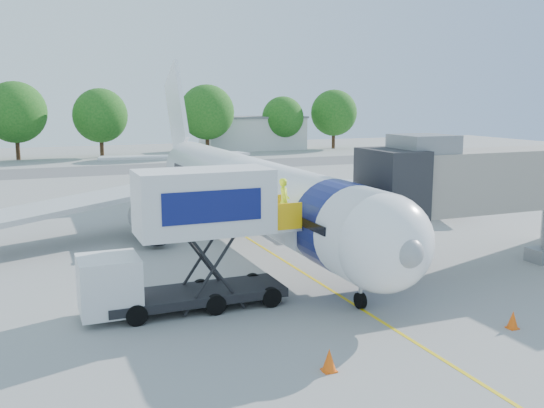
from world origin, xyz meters
name	(u,v)px	position (x,y,z in m)	size (l,w,h in m)	color
ground	(270,252)	(0.00, 0.00, 0.00)	(160.00, 160.00, 0.00)	gray
guidance_line	(270,252)	(0.00, 0.00, 0.01)	(0.15, 70.00, 0.01)	yellow
taxiway_strip	(136,169)	(0.00, 42.00, 0.00)	(120.00, 10.00, 0.01)	#59595B
aircraft	(244,188)	(0.00, 4.12, 2.95)	(34.17, 37.73, 11.35)	white
jet_bridge	(484,181)	(7.99, -7.00, 4.34)	(13.90, 3.20, 6.60)	gray
catering_hiloader	(188,240)	(-6.26, -7.00, 2.76)	(8.50, 2.44, 5.50)	black
safety_cone_a	(513,320)	(4.00, -13.43, 0.32)	(0.41, 0.41, 0.66)	#F7580D
safety_cone_b	(329,360)	(-3.72, -14.02, 0.35)	(0.45, 0.45, 0.72)	#F7580D
outbuilding_right	(253,133)	(22.00, 62.00, 2.66)	(16.40, 7.40, 5.30)	silver
tree_c	(15,112)	(-12.85, 58.43, 6.31)	(8.15, 8.15, 10.40)	#382314
tree_d	(100,116)	(-2.03, 57.74, 5.78)	(7.48, 7.48, 9.53)	#382314
tree_e	(207,112)	(12.75, 56.13, 6.15)	(7.94, 7.94, 10.13)	#382314
tree_f	(283,117)	(26.23, 59.69, 5.13)	(6.63, 6.63, 8.45)	#382314
tree_g	(334,113)	(34.95, 58.96, 5.79)	(7.48, 7.48, 9.54)	#382314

